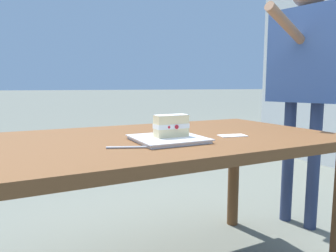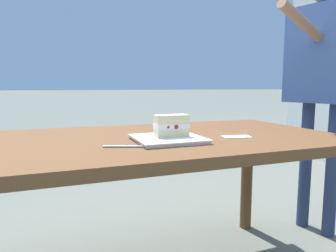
# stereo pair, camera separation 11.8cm
# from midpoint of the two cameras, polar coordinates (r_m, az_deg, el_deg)

# --- Properties ---
(patio_table) EXTENTS (1.56, 0.85, 0.69)m
(patio_table) POSITION_cam_midpoint_polar(r_m,az_deg,el_deg) (1.31, -5.25, -5.73)
(patio_table) COLOR brown
(patio_table) RESTS_ON ground
(dessert_plate) EXTENTS (0.26, 0.26, 0.02)m
(dessert_plate) POSITION_cam_midpoint_polar(r_m,az_deg,el_deg) (1.18, -2.85, -2.44)
(dessert_plate) COLOR white
(dessert_plate) RESTS_ON patio_table
(cake_slice) EXTENTS (0.13, 0.07, 0.09)m
(cake_slice) POSITION_cam_midpoint_polar(r_m,az_deg,el_deg) (1.18, -2.25, 0.04)
(cake_slice) COLOR beige
(cake_slice) RESTS_ON dessert_plate
(dessert_fork) EXTENTS (0.16, 0.08, 0.01)m
(dessert_fork) POSITION_cam_midpoint_polar(r_m,az_deg,el_deg) (1.06, -9.34, -3.94)
(dessert_fork) COLOR silver
(dessert_fork) RESTS_ON patio_table
(paper_napkin) EXTENTS (0.13, 0.09, 0.00)m
(paper_napkin) POSITION_cam_midpoint_polar(r_m,az_deg,el_deg) (1.32, 9.43, -1.79)
(paper_napkin) COLOR white
(paper_napkin) RESTS_ON patio_table
(diner_person) EXTENTS (0.60, 0.47, 1.58)m
(diner_person) POSITION_cam_midpoint_polar(r_m,az_deg,el_deg) (2.08, 22.81, 11.21)
(diner_person) COLOR navy
(diner_person) RESTS_ON ground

